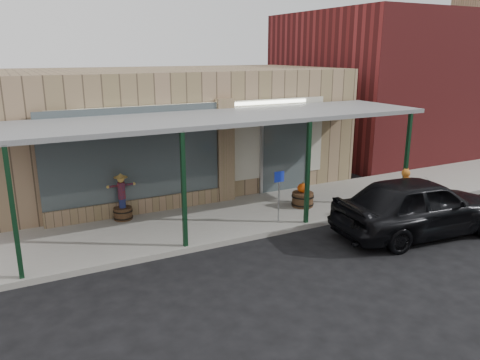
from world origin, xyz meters
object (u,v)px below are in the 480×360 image
handicap_sign (279,189)px  parked_sedan (420,206)px  barrel_scarecrow (122,204)px  barrel_pumpkin (303,198)px

handicap_sign → parked_sedan: (3.01, -2.26, -0.27)m
barrel_scarecrow → parked_sedan: (6.87, -4.43, 0.21)m
barrel_pumpkin → handicap_sign: (-1.37, -0.79, 0.66)m
barrel_scarecrow → handicap_sign: handicap_sign is taller
barrel_scarecrow → handicap_sign: size_ratio=0.93×
barrel_scarecrow → parked_sedan: size_ratio=0.27×
barrel_pumpkin → barrel_scarecrow: bearing=165.2°
handicap_sign → parked_sedan: parked_sedan is taller
parked_sedan → barrel_pumpkin: bearing=34.2°
barrel_pumpkin → parked_sedan: size_ratio=0.17×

